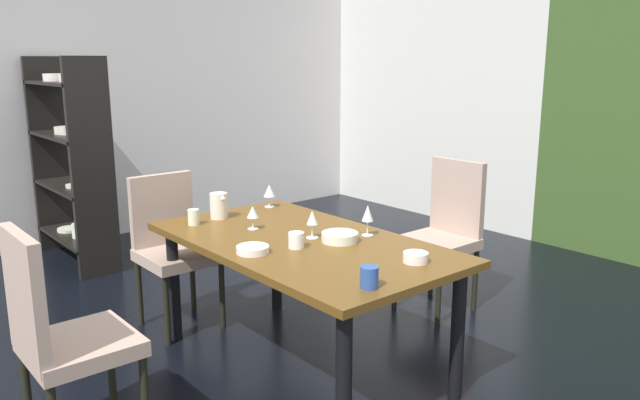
{
  "coord_description": "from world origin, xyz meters",
  "views": [
    {
      "loc": [
        2.96,
        -2.06,
        1.67
      ],
      "look_at": [
        0.17,
        0.27,
        0.85
      ],
      "focal_mm": 35.0,
      "sensor_mm": 36.0,
      "label": 1
    }
  ],
  "objects_px": {
    "wine_glass_front": "(312,219)",
    "wine_glass_west": "(253,213)",
    "serving_bowl_south": "(416,257)",
    "chair_head_far": "(445,228)",
    "wine_glass_near_window": "(269,191)",
    "serving_bowl_left": "(253,249)",
    "cup_center": "(296,240)",
    "pitcher_right": "(219,206)",
    "dining_table": "(302,254)",
    "serving_bowl_corner": "(340,237)",
    "cup_near_shelf": "(194,217)",
    "chair_head_near": "(59,331)",
    "display_shelf": "(70,160)",
    "chair_left_near": "(172,242)",
    "wine_glass_rear": "(368,214)",
    "cup_east": "(369,277)"
  },
  "relations": [
    {
      "from": "cup_center",
      "to": "wine_glass_front",
      "type": "bearing_deg",
      "value": 116.53
    },
    {
      "from": "cup_east",
      "to": "display_shelf",
      "type": "bearing_deg",
      "value": -178.62
    },
    {
      "from": "chair_head_far",
      "to": "pitcher_right",
      "type": "bearing_deg",
      "value": 64.9
    },
    {
      "from": "wine_glass_west",
      "to": "pitcher_right",
      "type": "bearing_deg",
      "value": -176.84
    },
    {
      "from": "cup_east",
      "to": "cup_near_shelf",
      "type": "xyz_separation_m",
      "value": [
        -1.39,
        -0.07,
        -0.0
      ]
    },
    {
      "from": "cup_east",
      "to": "cup_near_shelf",
      "type": "bearing_deg",
      "value": -177.26
    },
    {
      "from": "wine_glass_front",
      "to": "wine_glass_west",
      "type": "bearing_deg",
      "value": -157.97
    },
    {
      "from": "wine_glass_front",
      "to": "wine_glass_rear",
      "type": "relative_size",
      "value": 0.89
    },
    {
      "from": "display_shelf",
      "to": "serving_bowl_left",
      "type": "height_order",
      "value": "display_shelf"
    },
    {
      "from": "chair_head_near",
      "to": "chair_head_far",
      "type": "bearing_deg",
      "value": 90.22
    },
    {
      "from": "chair_head_far",
      "to": "cup_center",
      "type": "xyz_separation_m",
      "value": [
        0.14,
        -1.38,
        0.21
      ]
    },
    {
      "from": "serving_bowl_corner",
      "to": "serving_bowl_left",
      "type": "xyz_separation_m",
      "value": [
        -0.13,
        -0.47,
        -0.01
      ]
    },
    {
      "from": "chair_head_far",
      "to": "wine_glass_near_window",
      "type": "height_order",
      "value": "chair_head_far"
    },
    {
      "from": "cup_center",
      "to": "wine_glass_near_window",
      "type": "bearing_deg",
      "value": 153.04
    },
    {
      "from": "chair_left_near",
      "to": "cup_center",
      "type": "height_order",
      "value": "chair_left_near"
    },
    {
      "from": "display_shelf",
      "to": "serving_bowl_corner",
      "type": "relative_size",
      "value": 8.68
    },
    {
      "from": "wine_glass_front",
      "to": "serving_bowl_left",
      "type": "xyz_separation_m",
      "value": [
        0.01,
        -0.4,
        -0.09
      ]
    },
    {
      "from": "wine_glass_front",
      "to": "pitcher_right",
      "type": "xyz_separation_m",
      "value": [
        -0.69,
        -0.16,
        -0.03
      ]
    },
    {
      "from": "wine_glass_rear",
      "to": "wine_glass_west",
      "type": "xyz_separation_m",
      "value": [
        -0.51,
        -0.41,
        -0.03
      ]
    },
    {
      "from": "display_shelf",
      "to": "cup_center",
      "type": "height_order",
      "value": "display_shelf"
    },
    {
      "from": "dining_table",
      "to": "serving_bowl_left",
      "type": "xyz_separation_m",
      "value": [
        0.02,
        -0.33,
        0.1
      ]
    },
    {
      "from": "cup_east",
      "to": "wine_glass_west",
      "type": "bearing_deg",
      "value": 172.35
    },
    {
      "from": "wine_glass_near_window",
      "to": "wine_glass_rear",
      "type": "height_order",
      "value": "wine_glass_rear"
    },
    {
      "from": "dining_table",
      "to": "serving_bowl_corner",
      "type": "relative_size",
      "value": 8.83
    },
    {
      "from": "chair_left_near",
      "to": "cup_center",
      "type": "distance_m",
      "value": 1.11
    },
    {
      "from": "chair_head_near",
      "to": "wine_glass_west",
      "type": "relative_size",
      "value": 7.49
    },
    {
      "from": "chair_head_far",
      "to": "chair_left_near",
      "type": "bearing_deg",
      "value": 58.76
    },
    {
      "from": "wine_glass_west",
      "to": "serving_bowl_left",
      "type": "xyz_separation_m",
      "value": [
        0.37,
        -0.25,
        -0.08
      ]
    },
    {
      "from": "serving_bowl_left",
      "to": "pitcher_right",
      "type": "distance_m",
      "value": 0.75
    },
    {
      "from": "wine_glass_front",
      "to": "chair_left_near",
      "type": "bearing_deg",
      "value": -161.18
    },
    {
      "from": "cup_center",
      "to": "wine_glass_west",
      "type": "bearing_deg",
      "value": 175.72
    },
    {
      "from": "display_shelf",
      "to": "serving_bowl_left",
      "type": "relative_size",
      "value": 10.35
    },
    {
      "from": "serving_bowl_south",
      "to": "cup_center",
      "type": "relative_size",
      "value": 1.47
    },
    {
      "from": "serving_bowl_left",
      "to": "cup_near_shelf",
      "type": "height_order",
      "value": "cup_near_shelf"
    },
    {
      "from": "serving_bowl_corner",
      "to": "cup_near_shelf",
      "type": "relative_size",
      "value": 2.1
    },
    {
      "from": "serving_bowl_left",
      "to": "cup_near_shelf",
      "type": "distance_m",
      "value": 0.67
    },
    {
      "from": "dining_table",
      "to": "wine_glass_front",
      "type": "xyz_separation_m",
      "value": [
        0.01,
        0.07,
        0.19
      ]
    },
    {
      "from": "wine_glass_west",
      "to": "cup_center",
      "type": "relative_size",
      "value": 1.64
    },
    {
      "from": "display_shelf",
      "to": "chair_left_near",
      "type": "bearing_deg",
      "value": 1.22
    },
    {
      "from": "wine_glass_front",
      "to": "serving_bowl_south",
      "type": "height_order",
      "value": "wine_glass_front"
    },
    {
      "from": "dining_table",
      "to": "cup_near_shelf",
      "type": "bearing_deg",
      "value": -155.62
    },
    {
      "from": "cup_near_shelf",
      "to": "cup_center",
      "type": "xyz_separation_m",
      "value": [
        0.74,
        0.18,
        -0.01
      ]
    },
    {
      "from": "wine_glass_rear",
      "to": "serving_bowl_south",
      "type": "bearing_deg",
      "value": -16.91
    },
    {
      "from": "serving_bowl_left",
      "to": "cup_center",
      "type": "height_order",
      "value": "cup_center"
    },
    {
      "from": "serving_bowl_corner",
      "to": "serving_bowl_left",
      "type": "relative_size",
      "value": 1.19
    },
    {
      "from": "chair_head_far",
      "to": "cup_east",
      "type": "height_order",
      "value": "chair_head_far"
    },
    {
      "from": "wine_glass_west",
      "to": "cup_near_shelf",
      "type": "height_order",
      "value": "wine_glass_west"
    },
    {
      "from": "serving_bowl_south",
      "to": "cup_near_shelf",
      "type": "xyz_separation_m",
      "value": [
        -1.29,
        -0.47,
        0.02
      ]
    },
    {
      "from": "serving_bowl_corner",
      "to": "cup_center",
      "type": "height_order",
      "value": "cup_center"
    },
    {
      "from": "pitcher_right",
      "to": "cup_near_shelf",
      "type": "bearing_deg",
      "value": -78.23
    }
  ]
}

